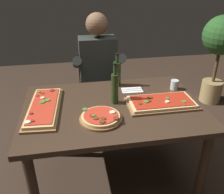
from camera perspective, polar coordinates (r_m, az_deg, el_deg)
The scene contains 12 objects.
ground_plane at distance 2.37m, azimuth 0.22°, elevation -17.77°, with size 6.40×6.40×0.00m, color #38281E.
dining_table at distance 1.96m, azimuth 0.26°, elevation -4.43°, with size 1.40×0.96×0.74m.
pizza_rectangular_front at distance 1.95m, azimuth 11.51°, elevation -1.29°, with size 0.55×0.29×0.05m.
pizza_rectangular_left at distance 1.92m, azimuth -15.70°, elevation -2.32°, with size 0.28×0.64×0.05m.
pizza_round_far at distance 1.73m, azimuth -2.66°, elevation -4.82°, with size 0.31×0.31×0.05m.
wine_bottle_dark at distance 1.89m, azimuth 0.68°, elevation 2.19°, with size 0.06×0.06×0.33m.
oil_bottle_amber at distance 2.20m, azimuth 1.17°, elevation 5.66°, with size 0.07×0.07×0.31m.
tumbler_near_camera at distance 2.23m, azimuth 14.44°, elevation 2.68°, with size 0.07×0.07×0.09m.
napkin_cutlery_set at distance 2.15m, azimuth 4.75°, elevation 1.59°, with size 0.18×0.12×0.01m.
diner_chair at distance 2.78m, azimuth -3.35°, elevation 2.03°, with size 0.44×0.44×0.87m.
seated_diner at distance 2.57m, azimuth -3.17°, elevation 6.04°, with size 0.53×0.41×1.33m.
potted_plant_corner at distance 3.52m, azimuth 24.16°, elevation 11.01°, with size 0.51×0.51×1.20m.
Camera 1 is at (-0.30, -1.63, 1.69)m, focal length 38.90 mm.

